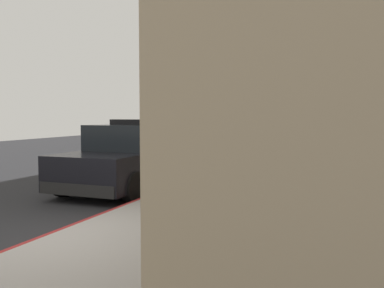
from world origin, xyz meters
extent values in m
cube|color=#232326|center=(-4.61, 10.00, -0.10)|extent=(28.12, 60.00, 0.20)
cube|color=gray|center=(1.39, 10.00, 0.08)|extent=(2.79, 60.00, 0.16)
cube|color=maroon|center=(-0.04, 10.00, 0.08)|extent=(0.08, 60.00, 0.16)
cube|color=black|center=(2.82, 2.51, 3.08)|extent=(0.06, 1.30, 1.10)
cube|color=black|center=(2.82, 9.05, 3.08)|extent=(0.06, 1.30, 1.10)
cube|color=black|center=(2.82, 15.60, 3.08)|extent=(0.06, 1.30, 1.10)
cube|color=black|center=(-1.25, 4.54, 0.58)|extent=(1.84, 4.80, 0.76)
cube|color=black|center=(-1.25, 4.69, 1.26)|extent=(1.64, 2.50, 0.60)
cube|color=black|center=(-1.25, 2.20, 0.32)|extent=(1.76, 0.16, 0.24)
cube|color=black|center=(-1.25, 6.88, 0.32)|extent=(1.76, 0.16, 0.24)
cylinder|color=black|center=(-2.11, 6.24, 0.32)|extent=(0.22, 0.64, 0.64)
cylinder|color=black|center=(-0.39, 6.24, 0.32)|extent=(0.22, 0.64, 0.64)
cylinder|color=black|center=(-2.11, 2.84, 0.32)|extent=(0.22, 0.64, 0.64)
cylinder|color=black|center=(-0.39, 2.84, 0.32)|extent=(0.22, 0.64, 0.64)
cube|color=black|center=(-1.25, 4.64, 1.62)|extent=(1.48, 0.20, 0.12)
cube|color=red|center=(-1.60, 4.64, 1.62)|extent=(0.44, 0.18, 0.11)
cube|color=#1E33E0|center=(-0.90, 4.64, 1.62)|extent=(0.44, 0.18, 0.11)
cube|color=#B2B5BA|center=(-1.20, 14.15, 0.58)|extent=(1.84, 4.80, 0.76)
cube|color=black|center=(-1.20, 14.30, 1.26)|extent=(1.64, 2.50, 0.60)
cube|color=black|center=(-1.20, 11.81, 0.32)|extent=(1.76, 0.16, 0.24)
cube|color=black|center=(-1.20, 16.49, 0.32)|extent=(1.76, 0.16, 0.24)
cylinder|color=black|center=(-2.06, 15.85, 0.32)|extent=(0.22, 0.64, 0.64)
cylinder|color=black|center=(-0.34, 15.85, 0.32)|extent=(0.22, 0.64, 0.64)
cylinder|color=black|center=(-2.06, 12.45, 0.32)|extent=(0.22, 0.64, 0.64)
cylinder|color=black|center=(-0.34, 12.45, 0.32)|extent=(0.22, 0.64, 0.64)
cylinder|color=#4C4C51|center=(0.58, 3.13, 0.19)|extent=(0.32, 0.32, 0.06)
cylinder|color=red|center=(0.58, 3.13, 0.47)|extent=(0.24, 0.24, 0.50)
cone|color=red|center=(0.58, 3.13, 0.79)|extent=(0.28, 0.28, 0.14)
cylinder|color=#4C4C51|center=(0.58, 3.13, 0.89)|extent=(0.05, 0.05, 0.06)
cylinder|color=red|center=(0.41, 3.13, 0.53)|extent=(0.10, 0.10, 0.10)
cylinder|color=red|center=(0.75, 3.13, 0.53)|extent=(0.10, 0.10, 0.10)
cylinder|color=red|center=(0.58, 2.95, 0.48)|extent=(0.13, 0.12, 0.13)
cylinder|color=brown|center=(1.54, 8.40, 1.40)|extent=(0.28, 0.28, 2.47)
sphere|color=#387A33|center=(1.54, 8.40, 3.52)|extent=(2.54, 2.54, 2.54)
camera|label=1|loc=(3.92, -4.71, 1.80)|focal=39.80mm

